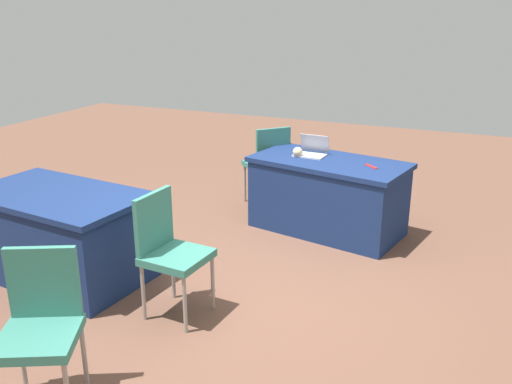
% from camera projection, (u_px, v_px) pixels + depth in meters
% --- Properties ---
extents(ground_plane, '(14.40, 14.40, 0.00)m').
position_uv_depth(ground_plane, '(244.00, 295.00, 4.60)').
color(ground_plane, brown).
extents(table_foreground, '(1.70, 1.08, 0.77)m').
position_uv_depth(table_foreground, '(328.00, 196.00, 5.81)').
color(table_foreground, navy).
rests_on(table_foreground, ground).
extents(table_mid_left, '(1.63, 1.05, 0.77)m').
position_uv_depth(table_mid_left, '(61.00, 235.00, 4.82)').
color(table_mid_left, navy).
rests_on(table_mid_left, ground).
extents(chair_near_front, '(0.62, 0.62, 0.97)m').
position_uv_depth(chair_near_front, '(268.00, 161.00, 6.46)').
color(chair_near_front, '#9E9993').
rests_on(chair_near_front, ground).
extents(chair_tucked_left, '(0.59, 0.59, 0.96)m').
position_uv_depth(chair_tucked_left, '(41.00, 321.00, 3.21)').
color(chair_tucked_left, '#9E9993').
rests_on(chair_tucked_left, ground).
extents(chair_tucked_right, '(0.47, 0.47, 0.97)m').
position_uv_depth(chair_tucked_right, '(169.00, 247.00, 4.18)').
color(chair_tucked_right, '#9E9993').
rests_on(chair_tucked_right, ground).
extents(laptop_silver, '(0.33, 0.31, 0.21)m').
position_uv_depth(laptop_silver, '(311.00, 152.00, 5.86)').
color(laptop_silver, silver).
rests_on(laptop_silver, table_foreground).
extents(yarn_ball, '(0.10, 0.10, 0.10)m').
position_uv_depth(yarn_ball, '(298.00, 152.00, 5.80)').
color(yarn_ball, beige).
rests_on(yarn_ball, table_foreground).
extents(scissors_red, '(0.16, 0.15, 0.01)m').
position_uv_depth(scissors_red, '(371.00, 166.00, 5.45)').
color(scissors_red, red).
rests_on(scissors_red, table_foreground).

